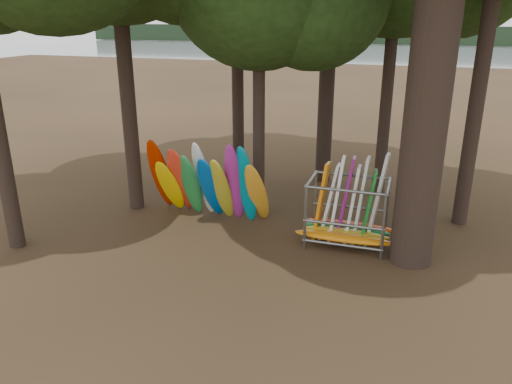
% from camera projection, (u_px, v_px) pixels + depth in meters
% --- Properties ---
extents(ground, '(120.00, 120.00, 0.00)m').
position_uv_depth(ground, '(257.00, 254.00, 14.88)').
color(ground, '#47331E').
rests_on(ground, ground).
extents(lake, '(160.00, 160.00, 0.00)m').
position_uv_depth(lake, '(389.00, 65.00, 68.65)').
color(lake, gray).
rests_on(lake, ground).
extents(far_shore, '(160.00, 4.00, 4.00)m').
position_uv_depth(far_shore, '(404.00, 35.00, 112.79)').
color(far_shore, black).
rests_on(far_shore, ground).
extents(kayak_row, '(4.41, 2.17, 3.09)m').
position_uv_depth(kayak_row, '(207.00, 184.00, 16.90)').
color(kayak_row, '#B12000').
rests_on(kayak_row, ground).
extents(storage_rack, '(3.02, 1.50, 2.92)m').
position_uv_depth(storage_rack, '(347.00, 215.00, 15.23)').
color(storage_rack, slate).
rests_on(storage_rack, ground).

